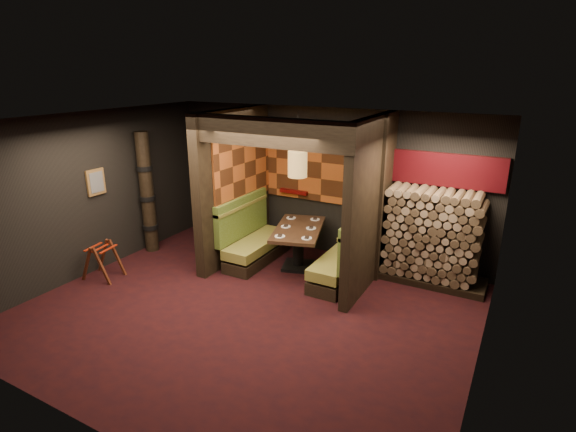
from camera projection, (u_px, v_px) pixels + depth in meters
The scene contains 23 objects.
floor at pixel (247, 311), 6.89m from camera, with size 6.50×5.50×0.02m, color black.
ceiling at pixel (241, 121), 5.99m from camera, with size 6.50×5.50×0.02m, color black.
wall_back at pixel (324, 182), 8.74m from camera, with size 6.50×0.02×2.85m, color black.
wall_front at pixel (77, 309), 4.14m from camera, with size 6.50×0.02×2.85m, color black.
wall_left at pixel (91, 194), 7.92m from camera, with size 0.02×5.50×2.85m, color black.
wall_right at pixel (490, 269), 4.95m from camera, with size 0.02×5.50×2.85m, color black.
partition_left at pixel (234, 186), 8.43m from camera, with size 0.20×2.20×2.85m, color black.
partition_right at pixel (370, 205), 7.26m from camera, with size 0.15×2.10×2.85m, color black.
header_beam at pixel (267, 132), 6.65m from camera, with size 2.85×0.18×0.44m, color black.
tapa_back_panel at pixel (322, 162), 8.58m from camera, with size 2.40×0.06×1.55m, color #A54C1B.
tapa_side_panel at pixel (244, 163), 8.38m from camera, with size 0.04×1.85×1.45m, color #A54C1B.
lacquer_shelf at pixel (294, 192), 8.99m from camera, with size 0.60×0.12×0.07m, color #540607.
booth_bench_left at pixel (253, 241), 8.57m from camera, with size 0.68×1.60×1.14m.
booth_bench_right at pixel (345, 260), 7.71m from camera, with size 0.68×1.60×1.14m.
dining_table at pixel (298, 240), 8.20m from camera, with size 1.21×1.66×0.78m.
place_settings at pixel (298, 227), 8.13m from camera, with size 0.93×1.29×0.03m.
pendant_lamp at pixel (298, 164), 7.72m from camera, with size 0.34×0.34×1.11m.
framed_picture at pixel (96, 182), 7.92m from camera, with size 0.05×0.36×0.46m.
luggage_rack at pixel (102, 259), 7.87m from camera, with size 0.70×0.55×0.69m.
totem_column at pixel (147, 194), 8.82m from camera, with size 0.31×0.31×2.40m.
firewood_stack at pixel (437, 238), 7.54m from camera, with size 1.73×0.70×1.64m.
mosaic_header at pixel (448, 170), 7.47m from camera, with size 1.83×0.10×0.56m, color maroon.
bay_front_post at pixel (381, 202), 7.44m from camera, with size 0.08×0.08×2.85m, color black.
Camera 1 is at (3.46, -5.04, 3.54)m, focal length 28.00 mm.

